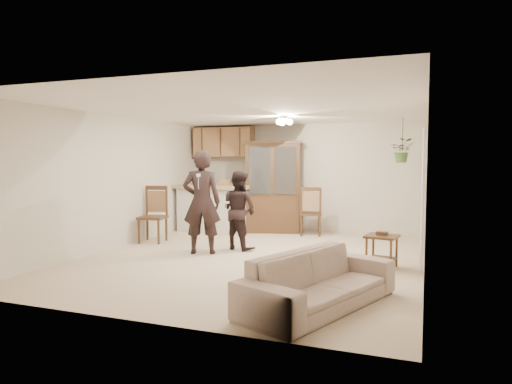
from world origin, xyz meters
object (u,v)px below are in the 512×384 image
(chair_bar, at_px, (153,226))
(chair_hutch_right, at_px, (310,222))
(sofa, at_px, (320,275))
(adult, at_px, (202,203))
(child, at_px, (239,213))
(chair_hutch_left, at_px, (248,217))
(side_table, at_px, (382,251))
(china_hutch, at_px, (273,188))

(chair_bar, relative_size, chair_hutch_right, 1.06)
(sofa, distance_m, adult, 3.46)
(adult, relative_size, chair_bar, 1.58)
(child, height_order, chair_hutch_left, child)
(sofa, bearing_deg, adult, 71.44)
(adult, height_order, chair_bar, adult)
(chair_bar, relative_size, chair_hutch_left, 1.04)
(side_table, height_order, chair_hutch_left, chair_hutch_left)
(china_hutch, xyz_separation_m, chair_bar, (-1.87, -2.08, -0.71))
(china_hutch, distance_m, chair_hutch_right, 1.18)
(side_table, bearing_deg, chair_hutch_left, 139.68)
(side_table, bearing_deg, sofa, -102.43)
(sofa, relative_size, chair_hutch_right, 1.74)
(child, distance_m, china_hutch, 2.16)
(sofa, bearing_deg, chair_hutch_left, 50.98)
(adult, bearing_deg, china_hutch, -119.06)
(chair_bar, distance_m, chair_hutch_left, 2.49)
(child, distance_m, side_table, 2.73)
(sofa, height_order, side_table, sofa)
(side_table, distance_m, chair_hutch_left, 4.35)
(child, height_order, chair_bar, child)
(chair_bar, xyz_separation_m, chair_hutch_left, (1.23, 2.16, -0.01))
(sofa, xyz_separation_m, chair_hutch_left, (-2.83, 5.02, -0.06))
(china_hutch, height_order, side_table, china_hutch)
(adult, bearing_deg, chair_hutch_right, -137.44)
(adult, bearing_deg, chair_hutch_left, -105.87)
(china_hutch, relative_size, chair_hutch_right, 1.94)
(china_hutch, xyz_separation_m, chair_hutch_right, (0.92, -0.12, -0.73))
(child, bearing_deg, chair_hutch_left, -52.57)
(side_table, xyz_separation_m, chair_hutch_right, (-1.76, 2.61, 0.04))
(child, xyz_separation_m, chair_bar, (-1.92, 0.05, -0.35))
(sofa, distance_m, chair_hutch_left, 5.77)
(china_hutch, distance_m, chair_bar, 2.89)
(sofa, relative_size, adult, 1.04)
(adult, xyz_separation_m, chair_hutch_right, (1.34, 2.62, -0.60))
(sofa, distance_m, child, 3.55)
(adult, height_order, child, adult)
(sofa, bearing_deg, chair_bar, 76.43)
(chair_hutch_right, bearing_deg, china_hutch, -21.03)
(sofa, relative_size, chair_bar, 1.65)
(child, bearing_deg, sofa, 147.73)
(chair_hutch_left, bearing_deg, child, -47.72)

